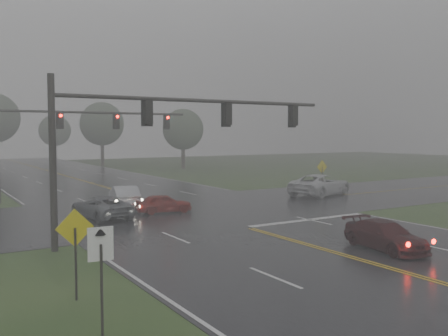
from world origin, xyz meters
TOP-DOWN VIEW (x-y plane):
  - main_road at (0.00, 20.00)m, footprint 18.00×160.00m
  - cross_street at (0.00, 22.00)m, footprint 120.00×14.00m
  - stop_bar at (4.50, 14.40)m, footprint 8.50×0.50m
  - sedan_maroon at (2.28, 6.85)m, footprint 2.34×4.53m
  - sedan_red at (-1.73, 21.35)m, footprint 3.79×2.04m
  - sedan_silver at (-3.05, 25.02)m, footprint 2.51×4.82m
  - car_grey at (-5.80, 21.53)m, footprint 2.93×5.12m
  - pickup_white at (13.14, 22.84)m, footprint 6.91×4.73m
  - signal_gantry_near at (-5.51, 14.31)m, footprint 15.03×0.34m
  - signal_gantry_far at (-5.39, 31.70)m, footprint 15.29×0.39m
  - sign_diamond_west at (-11.14, 7.37)m, footprint 1.19×0.10m
  - sign_arrow_white at (-11.41, 4.02)m, footprint 0.63×0.12m
  - sign_diamond_east at (14.86, 24.52)m, footprint 1.17×0.10m
  - tree_ne_a at (9.68, 68.95)m, footprint 6.83×6.83m
  - tree_e_near at (17.62, 56.59)m, footprint 5.90×5.90m
  - tree_n_far at (6.95, 88.53)m, footprint 5.85×5.85m

SIDE VIEW (x-z plane):
  - main_road at x=0.00m, z-range -0.01..0.01m
  - cross_street at x=0.00m, z-range -0.01..0.01m
  - stop_bar at x=4.50m, z-range 0.00..0.00m
  - sedan_maroon at x=2.28m, z-range -0.63..0.63m
  - sedan_red at x=-1.73m, z-range -0.61..0.61m
  - sedan_silver at x=-3.05m, z-range -0.76..0.76m
  - car_grey at x=-5.80m, z-range -0.67..0.67m
  - pickup_white at x=13.14m, z-range -0.88..0.88m
  - sign_diamond_east at x=14.86m, z-range 0.49..3.31m
  - sign_diamond_west at x=-11.14m, z-range 0.50..3.35m
  - sign_arrow_white at x=-11.41m, z-range 0.57..3.42m
  - signal_gantry_near at x=-5.51m, z-range 1.59..9.30m
  - signal_gantry_far at x=-5.39m, z-range 1.61..9.32m
  - tree_n_far at x=6.95m, z-range 1.35..9.94m
  - tree_e_near at x=17.62m, z-range 1.36..10.03m
  - tree_ne_a at x=9.68m, z-range 1.59..11.62m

